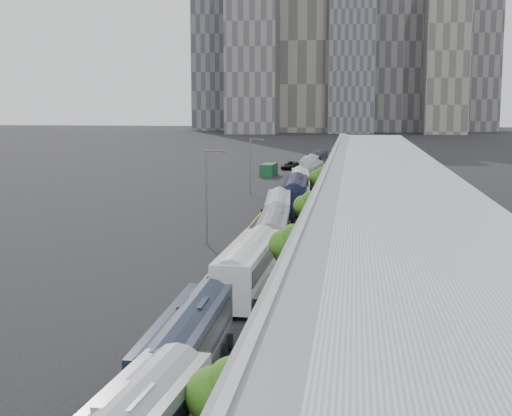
% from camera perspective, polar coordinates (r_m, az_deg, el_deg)
% --- Properties ---
extents(sidewalk, '(10.00, 170.00, 0.12)m').
position_cam_1_polar(sidewalk, '(70.09, 7.18, -2.56)').
color(sidewalk, gray).
rests_on(sidewalk, ground).
extents(lane_line, '(0.12, 160.00, 0.02)m').
position_cam_1_polar(lane_line, '(70.98, -1.34, -2.40)').
color(lane_line, gold).
rests_on(lane_line, ground).
extents(depot, '(12.45, 160.40, 7.20)m').
position_cam_1_polar(depot, '(69.60, 10.52, 0.17)').
color(depot, gray).
rests_on(depot, ground).
extents(skyline, '(145.00, 64.00, 120.00)m').
position_cam_1_polar(skyline, '(340.30, 5.88, 14.69)').
color(skyline, slate).
rests_on(skyline, ground).
extents(bus_1, '(2.75, 12.26, 3.58)m').
position_cam_1_polar(bus_1, '(34.89, -5.53, -11.39)').
color(bus_1, '#151E30').
rests_on(bus_1, ground).
extents(bus_2, '(2.99, 13.10, 3.81)m').
position_cam_1_polar(bus_2, '(49.94, -0.64, -5.14)').
color(bus_2, white).
rests_on(bus_2, ground).
extents(bus_3, '(3.20, 12.50, 3.62)m').
position_cam_1_polar(bus_3, '(63.89, 1.44, -2.22)').
color(bus_3, gray).
rests_on(bus_3, ground).
extents(bus_4, '(3.61, 12.73, 3.67)m').
position_cam_1_polar(bus_4, '(76.58, 1.80, -0.43)').
color(bus_4, '#B8B9C3').
rests_on(bus_4, ground).
extents(bus_5, '(3.46, 14.00, 4.06)m').
position_cam_1_polar(bus_5, '(89.42, 3.18, 0.94)').
color(bus_5, '#161832').
rests_on(bus_5, ground).
extents(bus_6, '(3.59, 12.32, 3.55)m').
position_cam_1_polar(bus_6, '(105.82, 3.56, 1.98)').
color(bus_6, silver).
rests_on(bus_6, ground).
extents(bus_7, '(3.66, 13.15, 3.80)m').
position_cam_1_polar(bus_7, '(117.07, 4.37, 2.64)').
color(bus_7, gray).
rests_on(bus_7, ground).
extents(bus_8, '(2.83, 12.69, 3.70)m').
position_cam_1_polar(bus_8, '(130.71, 4.30, 3.22)').
color(bus_8, '#ABACB5').
rests_on(bus_8, ground).
extents(bus_9, '(3.79, 12.69, 3.65)m').
position_cam_1_polar(bus_9, '(145.53, 4.94, 3.73)').
color(bus_9, black).
rests_on(bus_9, ground).
extents(tree_0, '(2.69, 2.69, 4.55)m').
position_cam_1_polar(tree_0, '(26.04, -2.13, -14.42)').
color(tree_0, black).
rests_on(tree_0, ground).
extents(tree_1, '(2.63, 2.63, 5.10)m').
position_cam_1_polar(tree_1, '(48.92, 2.81, -2.84)').
color(tree_1, black).
rests_on(tree_1, ground).
extents(tree_2, '(2.64, 2.64, 4.95)m').
position_cam_1_polar(tree_2, '(68.31, 4.26, 0.23)').
color(tree_2, black).
rests_on(tree_2, ground).
extents(tree_3, '(2.79, 2.79, 5.05)m').
position_cam_1_polar(tree_3, '(93.41, 5.20, 2.43)').
color(tree_3, black).
rests_on(tree_3, ground).
extents(tree_4, '(1.02, 1.02, 4.04)m').
position_cam_1_polar(tree_4, '(118.19, 6.20, 3.52)').
color(tree_4, black).
rests_on(tree_4, ground).
extents(tree_5, '(1.44, 1.44, 4.54)m').
position_cam_1_polar(tree_5, '(145.21, 6.44, 4.57)').
color(tree_5, black).
rests_on(tree_5, ground).
extents(street_lamp_near, '(2.04, 0.22, 9.01)m').
position_cam_1_polar(street_lamp_near, '(66.89, -3.83, 1.42)').
color(street_lamp_near, '#59595E').
rests_on(street_lamp_near, ground).
extents(street_lamp_far, '(2.04, 0.22, 8.23)m').
position_cam_1_polar(street_lamp_far, '(103.65, -0.35, 3.69)').
color(street_lamp_far, '#59595E').
rests_on(street_lamp_far, ground).
extents(shipping_container, '(2.80, 5.81, 2.32)m').
position_cam_1_polar(shipping_container, '(130.58, 1.03, 3.06)').
color(shipping_container, '#144222').
rests_on(shipping_container, ground).
extents(suv, '(4.11, 6.29, 1.61)m').
position_cam_1_polar(suv, '(144.35, 2.79, 3.42)').
color(suv, black).
rests_on(suv, ground).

